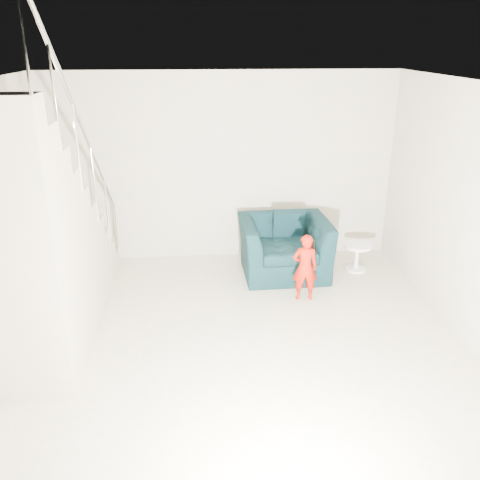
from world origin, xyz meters
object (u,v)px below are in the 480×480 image
toddler (305,267)px  side_table (357,253)px  armchair (284,247)px  staircase (38,261)px

toddler → side_table: size_ratio=2.20×
armchair → side_table: armchair is taller
armchair → side_table: 1.05m
armchair → staircase: size_ratio=0.33×
toddler → staircase: (-2.96, -0.71, 0.51)m
armchair → toddler: bearing=-82.7°
toddler → staircase: staircase is taller
armchair → side_table: (1.04, -0.01, -0.12)m
toddler → side_table: (0.92, 0.79, -0.17)m
toddler → side_table: 1.22m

